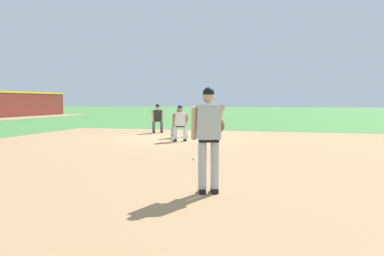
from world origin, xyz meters
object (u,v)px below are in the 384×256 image
(pitcher, at_px, (209,133))
(first_baseman, at_px, (180,121))
(baserunner, at_px, (180,122))
(baseball, at_px, (194,159))
(umpire, at_px, (158,117))
(first_base_bag, at_px, (176,137))

(pitcher, height_order, first_baseman, pitcher)
(first_baseman, height_order, baserunner, baserunner)
(baseball, height_order, pitcher, pitcher)
(baseball, height_order, first_baseman, first_baseman)
(baserunner, relative_size, umpire, 1.00)
(pitcher, height_order, umpire, pitcher)
(pitcher, distance_m, umpire, 12.52)
(first_base_bag, xyz_separation_m, pitcher, (-9.05, -3.44, 1.01))
(first_baseman, distance_m, umpire, 2.76)
(baseball, distance_m, baserunner, 4.84)
(baserunner, bearing_deg, umpire, 32.80)
(umpire, bearing_deg, pitcher, -155.63)
(pitcher, bearing_deg, umpire, 24.37)
(first_base_bag, relative_size, pitcher, 0.20)
(first_baseman, xyz_separation_m, umpire, (2.09, 1.80, 0.06))
(pitcher, distance_m, baserunner, 8.47)
(baserunner, bearing_deg, baseball, -158.76)
(baseball, xyz_separation_m, first_baseman, (5.83, 2.16, 0.69))
(first_baseman, relative_size, baserunner, 0.92)
(pitcher, relative_size, baserunner, 1.27)
(umpire, bearing_deg, first_baseman, -139.25)
(first_base_bag, relative_size, baserunner, 0.26)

